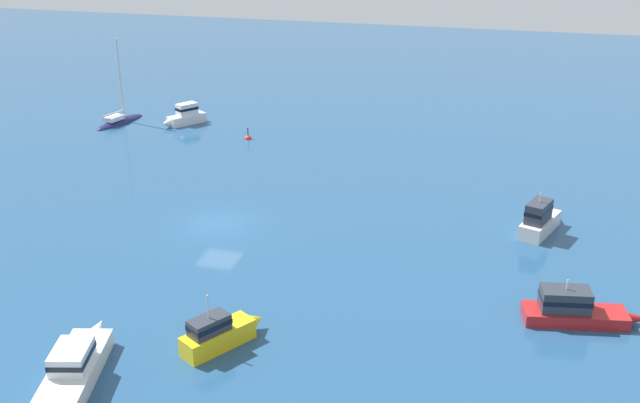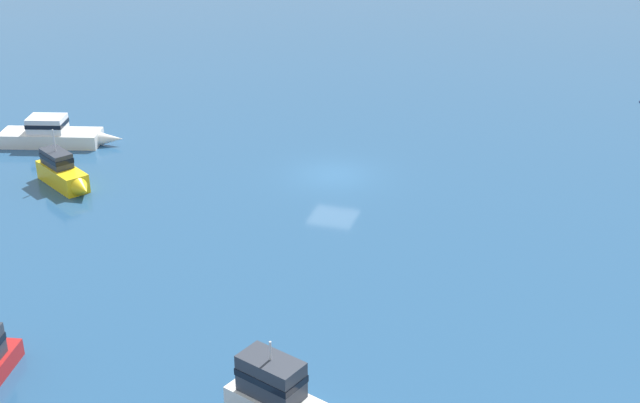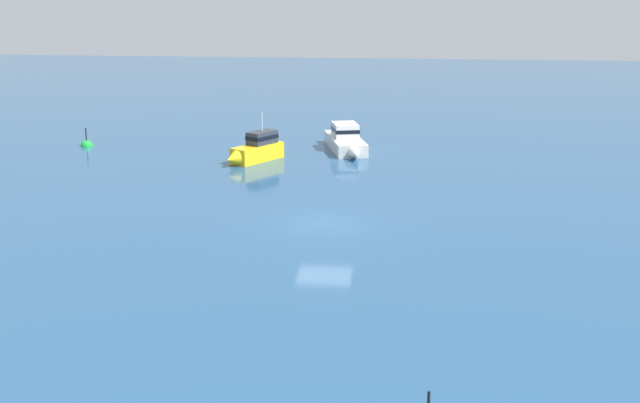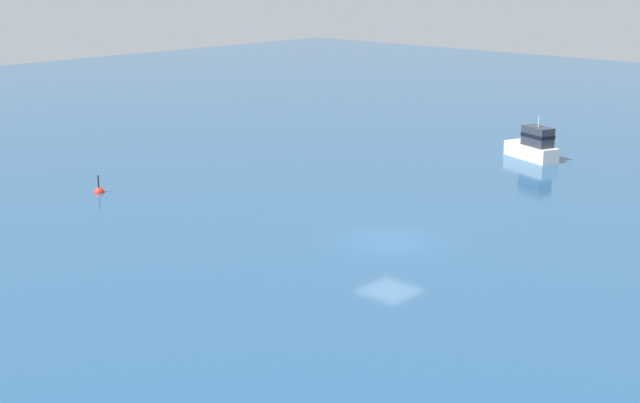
% 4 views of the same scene
% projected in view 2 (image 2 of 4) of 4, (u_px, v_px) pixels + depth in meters
% --- Properties ---
extents(ground_plane, '(160.00, 160.00, 0.00)m').
position_uv_depth(ground_plane, '(333.00, 175.00, 44.67)').
color(ground_plane, navy).
extents(launch, '(3.27, 4.37, 2.94)m').
position_uv_depth(launch, '(63.00, 173.00, 42.99)').
color(launch, yellow).
rests_on(launch, ground).
extents(motor_cruiser, '(2.76, 4.98, 2.88)m').
position_uv_depth(motor_cruiser, '(286.00, 402.00, 25.80)').
color(motor_cruiser, silver).
rests_on(motor_cruiser, ground).
extents(cabin_cruiser, '(3.26, 7.20, 1.70)m').
position_uv_depth(cabin_cruiser, '(54.00, 134.00, 48.59)').
color(cabin_cruiser, silver).
rests_on(cabin_cruiser, ground).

